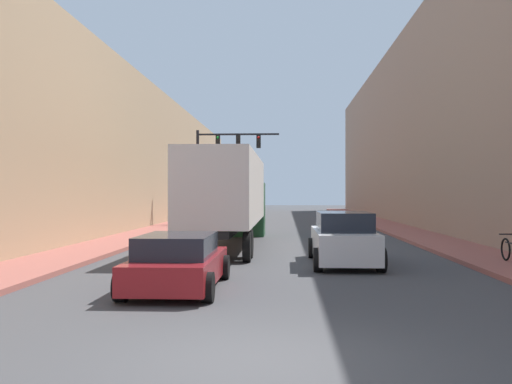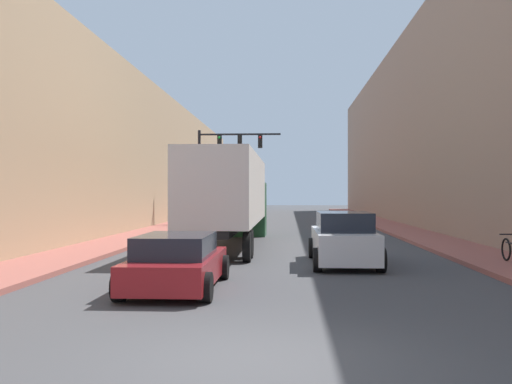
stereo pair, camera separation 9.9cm
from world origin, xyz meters
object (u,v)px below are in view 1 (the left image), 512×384
traffic_signal_gantry (219,158)px  suv_car (343,239)px  sedan_car (178,263)px  semi_truck (230,195)px

traffic_signal_gantry → suv_car: bearing=-73.0°
sedan_car → suv_car: (4.39, 4.95, 0.17)m
sedan_car → traffic_signal_gantry: 26.53m
sedan_car → traffic_signal_gantry: bearing=94.6°
semi_truck → traffic_signal_gantry: 15.32m
semi_truck → suv_car: bearing=-55.8°
semi_truck → sedan_car: (-0.15, -11.19, -1.58)m
suv_car → traffic_signal_gantry: traffic_signal_gantry is taller
semi_truck → sedan_car: 11.30m
sedan_car → semi_truck: bearing=89.2°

